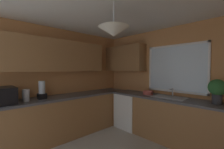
{
  "coord_description": "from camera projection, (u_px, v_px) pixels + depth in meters",
  "views": [
    {
      "loc": [
        1.51,
        -1.47,
        1.5
      ],
      "look_at": [
        -0.64,
        0.58,
        1.39
      ],
      "focal_mm": 23.49,
      "sensor_mm": 36.0,
      "label": 1
    }
  ],
  "objects": [
    {
      "name": "room_shell",
      "position": [
        116.0,
        59.0,
        2.66
      ],
      "size": [
        3.86,
        3.74,
        2.52
      ],
      "color": "#C6844C",
      "rests_on": "ground_plane"
    },
    {
      "name": "counter_run_left",
      "position": [
        65.0,
        116.0,
        3.27
      ],
      "size": [
        0.65,
        3.35,
        0.91
      ],
      "color": "olive",
      "rests_on": "ground_plane"
    },
    {
      "name": "counter_run_back",
      "position": [
        173.0,
        120.0,
        3.02
      ],
      "size": [
        2.95,
        0.65,
        0.91
      ],
      "color": "olive",
      "rests_on": "ground_plane"
    },
    {
      "name": "dishwasher",
      "position": [
        130.0,
        110.0,
        3.81
      ],
      "size": [
        0.6,
        0.6,
        0.86
      ],
      "primitive_type": "cube",
      "color": "white",
      "rests_on": "ground_plane"
    },
    {
      "name": "microwave",
      "position": [
        3.0,
        96.0,
        2.49
      ],
      "size": [
        0.48,
        0.36,
        0.29
      ],
      "primitive_type": "cube",
      "color": "black",
      "rests_on": "counter_run_left"
    },
    {
      "name": "kettle",
      "position": [
        26.0,
        95.0,
        2.71
      ],
      "size": [
        0.13,
        0.13,
        0.22
      ],
      "primitive_type": "cylinder",
      "color": "#B7B7BC",
      "rests_on": "counter_run_left"
    },
    {
      "name": "sink_assembly",
      "position": [
        169.0,
        97.0,
        3.07
      ],
      "size": [
        0.65,
        0.4,
        0.19
      ],
      "color": "#9EA0A5",
      "rests_on": "counter_run_back"
    },
    {
      "name": "potted_plant",
      "position": [
        217.0,
        89.0,
        2.5
      ],
      "size": [
        0.28,
        0.28,
        0.42
      ],
      "color": "#38383D",
      "rests_on": "counter_run_back"
    },
    {
      "name": "bowl",
      "position": [
        148.0,
        93.0,
        3.44
      ],
      "size": [
        0.23,
        0.23,
        0.09
      ],
      "primitive_type": "cylinder",
      "color": "#B74C42",
      "rests_on": "counter_run_back"
    },
    {
      "name": "blender_appliance",
      "position": [
        42.0,
        91.0,
        2.92
      ],
      "size": [
        0.15,
        0.15,
        0.36
      ],
      "color": "black",
      "rests_on": "counter_run_left"
    }
  ]
}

